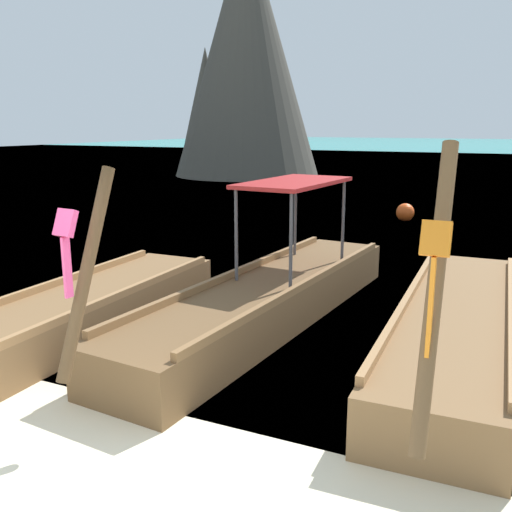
# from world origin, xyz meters

# --- Properties ---
(sea_water) EXTENTS (120.00, 120.00, 0.00)m
(sea_water) POSITION_xyz_m (0.00, 61.99, 0.00)
(sea_water) COLOR teal
(sea_water) RESTS_ON ground
(longtail_boat_yellow_ribbon) EXTENTS (1.35, 5.56, 2.48)m
(longtail_boat_yellow_ribbon) POSITION_xyz_m (-2.46, 3.48, 0.29)
(longtail_boat_yellow_ribbon) COLOR brown
(longtail_boat_yellow_ribbon) RESTS_ON ground
(longtail_boat_pink_ribbon) EXTENTS (1.82, 7.23, 2.50)m
(longtail_boat_pink_ribbon) POSITION_xyz_m (-0.24, 4.94, 0.37)
(longtail_boat_pink_ribbon) COLOR brown
(longtail_boat_pink_ribbon) RESTS_ON ground
(longtail_boat_orange_ribbon) EXTENTS (1.49, 6.75, 2.77)m
(longtail_boat_orange_ribbon) POSITION_xyz_m (2.41, 4.89, 0.32)
(longtail_boat_orange_ribbon) COLOR brown
(longtail_boat_orange_ribbon) RESTS_ON ground
(karst_rock) EXTENTS (8.96, 8.18, 13.54)m
(karst_rock) POSITION_xyz_m (-11.71, 27.41, 6.51)
(karst_rock) COLOR #47443D
(karst_rock) RESTS_ON ground
(mooring_buoy_near) EXTENTS (0.54, 0.54, 0.54)m
(mooring_buoy_near) POSITION_xyz_m (-0.10, 14.91, 0.28)
(mooring_buoy_near) COLOR #EA5119
(mooring_buoy_near) RESTS_ON sea_water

